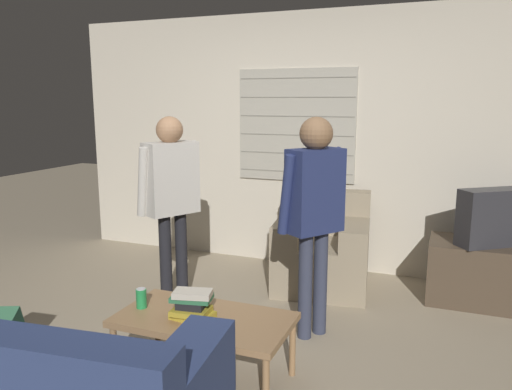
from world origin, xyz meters
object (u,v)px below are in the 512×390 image
coffee_table (204,323)px  spare_remote (215,330)px  person_right_standing (314,200)px  tv (501,217)px  person_left_standing (171,187)px  book_stack (192,305)px  armchair_beige (323,250)px  soda_can (141,298)px

coffee_table → spare_remote: spare_remote is taller
spare_remote → person_right_standing: bearing=89.5°
tv → person_left_standing: person_left_standing is taller
coffee_table → person_left_standing: size_ratio=0.67×
coffee_table → book_stack: (-0.05, -0.05, 0.12)m
book_stack → person_left_standing: bearing=126.0°
armchair_beige → person_right_standing: size_ratio=0.58×
person_right_standing → armchair_beige: bearing=44.7°
armchair_beige → soda_can: 1.97m
person_left_standing → soda_can: person_left_standing is taller
armchair_beige → person_right_standing: bearing=91.5°
book_stack → spare_remote: bearing=-28.7°
person_right_standing → soda_can: person_right_standing is taller
person_right_standing → book_stack: bearing=-175.0°
armchair_beige → person_left_standing: 1.52m
person_right_standing → soda_can: (-0.88, -0.85, -0.53)m
person_left_standing → book_stack: bearing=-116.0°
coffee_table → person_left_standing: 1.39m
tv → spare_remote: size_ratio=5.19×
armchair_beige → coffee_table: size_ratio=0.87×
armchair_beige → spare_remote: 1.98m
coffee_table → book_stack: book_stack is taller
tv → soda_can: bearing=5.4°
person_left_standing → tv: bearing=-41.4°
person_left_standing → spare_remote: person_left_standing is taller
person_left_standing → spare_remote: (0.94, -1.12, -0.57)m
armchair_beige → soda_can: bearing=60.9°
person_right_standing → tv: bearing=-14.5°
book_stack → spare_remote: 0.24m
soda_can → spare_remote: bearing=-13.1°
armchair_beige → tv: tv is taller
spare_remote → armchair_beige: bearing=102.6°
armchair_beige → person_left_standing: person_left_standing is taller
person_right_standing → book_stack: 1.13m
person_right_standing → book_stack: (-0.50, -0.87, -0.51)m
armchair_beige → book_stack: 1.90m
armchair_beige → spare_remote: armchair_beige is taller
coffee_table → person_right_standing: size_ratio=0.67×
coffee_table → soda_can: size_ratio=8.38×
soda_can → tv: bearing=41.8°
tv → person_left_standing: size_ratio=0.45×
person_right_standing → spare_remote: bearing=-161.8°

